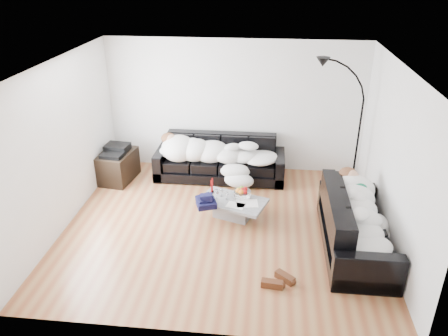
# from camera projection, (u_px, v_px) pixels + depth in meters

# --- Properties ---
(ground) EXTENTS (5.00, 5.00, 0.00)m
(ground) POSITION_uv_depth(u_px,v_px,m) (222.00, 226.00, 7.07)
(ground) COLOR brown
(ground) RESTS_ON ground
(wall_back) EXTENTS (5.00, 0.02, 2.60)m
(wall_back) POSITION_uv_depth(u_px,v_px,m) (235.00, 107.00, 8.52)
(wall_back) COLOR silver
(wall_back) RESTS_ON ground
(wall_left) EXTENTS (0.02, 4.50, 2.60)m
(wall_left) POSITION_uv_depth(u_px,v_px,m) (62.00, 146.00, 6.75)
(wall_left) COLOR silver
(wall_left) RESTS_ON ground
(wall_right) EXTENTS (0.02, 4.50, 2.60)m
(wall_right) POSITION_uv_depth(u_px,v_px,m) (395.00, 160.00, 6.27)
(wall_right) COLOR silver
(wall_right) RESTS_ON ground
(ceiling) EXTENTS (5.00, 5.00, 0.00)m
(ceiling) POSITION_uv_depth(u_px,v_px,m) (222.00, 65.00, 5.94)
(ceiling) COLOR white
(ceiling) RESTS_ON ground
(sofa_back) EXTENTS (2.50, 0.86, 0.82)m
(sofa_back) POSITION_uv_depth(u_px,v_px,m) (220.00, 158.00, 8.47)
(sofa_back) COLOR black
(sofa_back) RESTS_ON ground
(sofa_right) EXTENTS (0.91, 2.12, 0.86)m
(sofa_right) POSITION_uv_depth(u_px,v_px,m) (357.00, 223.00, 6.37)
(sofa_right) COLOR black
(sofa_right) RESTS_ON ground
(sleeper_back) EXTENTS (2.11, 0.73, 0.42)m
(sleeper_back) POSITION_uv_depth(u_px,v_px,m) (220.00, 149.00, 8.33)
(sleeper_back) COLOR white
(sleeper_back) RESTS_ON sofa_back
(sleeper_right) EXTENTS (0.77, 1.82, 0.44)m
(sleeper_right) POSITION_uv_depth(u_px,v_px,m) (359.00, 210.00, 6.28)
(sleeper_right) COLOR white
(sleeper_right) RESTS_ON sofa_right
(teal_cushion) EXTENTS (0.42, 0.38, 0.20)m
(teal_cushion) POSITION_uv_depth(u_px,v_px,m) (348.00, 184.00, 6.84)
(teal_cushion) COLOR #0F6943
(teal_cushion) RESTS_ON sofa_right
(coffee_table) EXTENTS (1.21, 0.93, 0.31)m
(coffee_table) POSITION_uv_depth(u_px,v_px,m) (233.00, 208.00, 7.27)
(coffee_table) COLOR #939699
(coffee_table) RESTS_ON ground
(fruit_bowl) EXTENTS (0.31, 0.31, 0.17)m
(fruit_bowl) POSITION_uv_depth(u_px,v_px,m) (242.00, 192.00, 7.28)
(fruit_bowl) COLOR white
(fruit_bowl) RESTS_ON coffee_table
(wine_glass_a) EXTENTS (0.07, 0.07, 0.15)m
(wine_glass_a) POSITION_uv_depth(u_px,v_px,m) (222.00, 192.00, 7.30)
(wine_glass_a) COLOR white
(wine_glass_a) RESTS_ON coffee_table
(wine_glass_b) EXTENTS (0.09, 0.09, 0.19)m
(wine_glass_b) POSITION_uv_depth(u_px,v_px,m) (216.00, 194.00, 7.19)
(wine_glass_b) COLOR white
(wine_glass_b) RESTS_ON coffee_table
(wine_glass_c) EXTENTS (0.07, 0.07, 0.16)m
(wine_glass_c) POSITION_uv_depth(u_px,v_px,m) (227.00, 195.00, 7.19)
(wine_glass_c) COLOR white
(wine_glass_c) RESTS_ON coffee_table
(candle_left) EXTENTS (0.06, 0.06, 0.25)m
(candle_left) POSITION_uv_depth(u_px,v_px,m) (211.00, 187.00, 7.35)
(candle_left) COLOR maroon
(candle_left) RESTS_ON coffee_table
(candle_right) EXTENTS (0.06, 0.06, 0.27)m
(candle_right) POSITION_uv_depth(u_px,v_px,m) (212.00, 185.00, 7.39)
(candle_right) COLOR maroon
(candle_right) RESTS_ON coffee_table
(newspaper_a) EXTENTS (0.38, 0.31, 0.01)m
(newspaper_a) POSITION_uv_depth(u_px,v_px,m) (247.00, 203.00, 7.10)
(newspaper_a) COLOR silver
(newspaper_a) RESTS_ON coffee_table
(newspaper_b) EXTENTS (0.33, 0.27, 0.01)m
(newspaper_b) POSITION_uv_depth(u_px,v_px,m) (236.00, 205.00, 7.04)
(newspaper_b) COLOR silver
(newspaper_b) RESTS_ON coffee_table
(navy_jacket) EXTENTS (0.40, 0.38, 0.16)m
(navy_jacket) POSITION_uv_depth(u_px,v_px,m) (205.00, 197.00, 6.97)
(navy_jacket) COLOR black
(navy_jacket) RESTS_ON coffee_table
(shoes) EXTENTS (0.57, 0.48, 0.11)m
(shoes) POSITION_uv_depth(u_px,v_px,m) (278.00, 281.00, 5.79)
(shoes) COLOR #472311
(shoes) RESTS_ON ground
(av_cabinet) EXTENTS (0.68, 0.90, 0.57)m
(av_cabinet) POSITION_uv_depth(u_px,v_px,m) (118.00, 166.00, 8.44)
(av_cabinet) COLOR black
(av_cabinet) RESTS_ON ground
(stereo) EXTENTS (0.48, 0.39, 0.13)m
(stereo) POSITION_uv_depth(u_px,v_px,m) (116.00, 150.00, 8.29)
(stereo) COLOR black
(stereo) RESTS_ON av_cabinet
(floor_lamp) EXTENTS (0.83, 0.47, 2.16)m
(floor_lamp) POSITION_uv_depth(u_px,v_px,m) (358.00, 137.00, 7.69)
(floor_lamp) COLOR black
(floor_lamp) RESTS_ON ground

